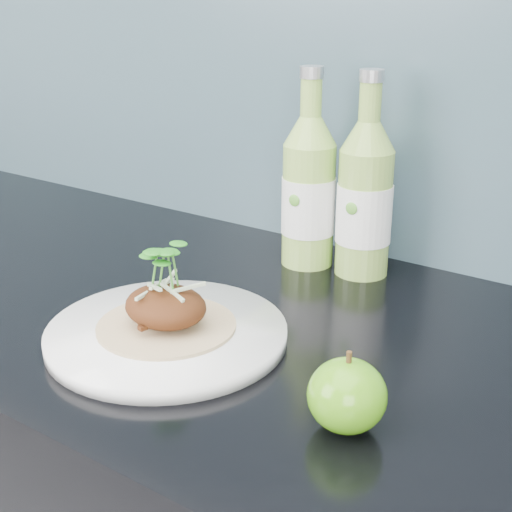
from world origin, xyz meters
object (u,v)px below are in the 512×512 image
(green_apple, at_px, (347,396))
(cider_bottle_right, at_px, (365,200))
(cider_bottle_left, at_px, (309,192))
(dinner_plate, at_px, (167,334))

(green_apple, bearing_deg, cider_bottle_right, 115.07)
(green_apple, height_order, cider_bottle_left, cider_bottle_left)
(dinner_plate, distance_m, green_apple, 0.25)
(dinner_plate, height_order, green_apple, green_apple)
(dinner_plate, xyz_separation_m, cider_bottle_left, (0.01, 0.29, 0.10))
(cider_bottle_left, height_order, cider_bottle_right, same)
(dinner_plate, bearing_deg, cider_bottle_right, 74.32)
(green_apple, relative_size, cider_bottle_left, 0.33)
(dinner_plate, relative_size, green_apple, 3.85)
(dinner_plate, bearing_deg, cider_bottle_left, 88.97)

